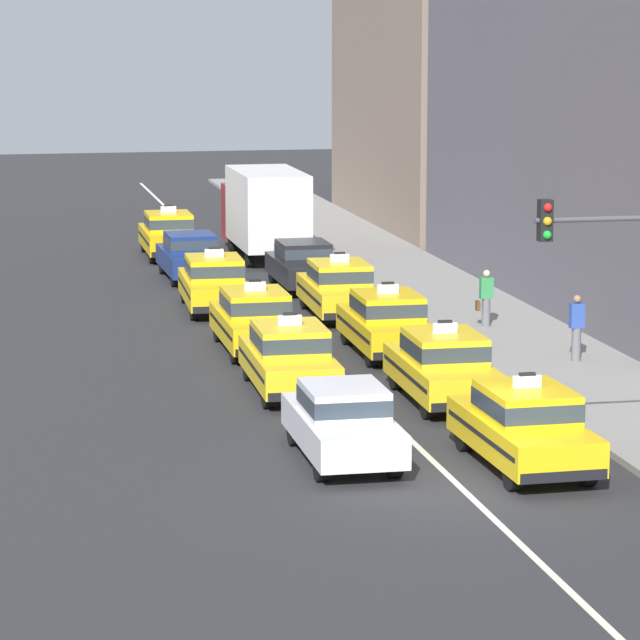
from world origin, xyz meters
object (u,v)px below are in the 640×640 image
taxi_left_third (255,319)px  taxi_right_third (387,322)px  taxi_left_sixth (168,234)px  pedestrian_trailing (577,328)px  box_truck_right_sixth (264,209)px  traffic_light_pole (628,292)px  taxi_left_second (289,357)px  taxi_right_fourth (339,288)px  sedan_left_nearest (343,420)px  taxi_right_second (443,366)px  pedestrian_mid_block (486,298)px  sedan_left_fifth (190,255)px  taxi_right_nearest (524,425)px  sedan_right_fifth (303,264)px  taxi_left_fourth (214,282)px

taxi_left_third → taxi_right_third: size_ratio=1.00×
taxi_left_sixth → taxi_right_third: 19.57m
taxi_right_third → taxi_left_third: bearing=161.7°
taxi_left_sixth → pedestrian_trailing: size_ratio=2.69×
box_truck_right_sixth → traffic_light_pole: bearing=-87.8°
taxi_left_second → taxi_right_fourth: (3.35, 9.81, 0.00)m
taxi_left_third → sedan_left_nearest: bearing=-90.7°
taxi_left_sixth → taxi_right_third: (3.49, -19.25, 0.00)m
taxi_right_second → pedestrian_mid_block: taxi_right_second is taller
taxi_left_third → sedan_left_fifth: 12.72m
pedestrian_mid_block → taxi_left_third: bearing=-167.5°
box_truck_right_sixth → pedestrian_trailing: 21.48m
taxi_right_nearest → box_truck_right_sixth: box_truck_right_sixth is taller
taxi_right_nearest → taxi_right_third: same height
taxi_left_second → taxi_right_second: same height
sedan_left_nearest → taxi_right_second: taxi_right_second is taller
taxi_right_second → taxi_right_third: bearing=89.3°
taxi_left_third → taxi_right_nearest: (3.26, -12.77, 0.00)m
taxi_left_third → traffic_light_pole: 15.74m
taxi_left_second → box_truck_right_sixth: size_ratio=0.66×
taxi_right_third → pedestrian_trailing: taxi_right_third is taller
pedestrian_trailing → taxi_right_third: bearing=150.3°
taxi_left_third → taxi_right_nearest: size_ratio=0.99×
sedan_right_fifth → pedestrian_trailing: bearing=-71.8°
taxi_left_second → sedan_right_fifth: size_ratio=1.07×
taxi_right_fourth → traffic_light_pole: traffic_light_pole is taller
taxi_left_third → sedan_right_fifth: 10.44m
sedan_left_fifth → taxi_right_fourth: 8.74m
taxi_left_third → taxi_left_fourth: size_ratio=0.99×
pedestrian_mid_block → box_truck_right_sixth: bearing=102.7°
taxi_left_sixth → pedestrian_mid_block: (7.02, -16.62, 0.08)m
taxi_left_fourth → pedestrian_trailing: (7.85, -10.06, 0.14)m
taxi_right_third → sedan_left_nearest: bearing=-108.5°
taxi_right_second → pedestrian_trailing: (4.43, 3.27, 0.14)m
taxi_left_fourth → sedan_right_fifth: bearing=45.3°
taxi_left_sixth → taxi_left_fourth: bearing=-90.0°
sedan_left_nearest → taxi_right_second: (3.40, 4.66, 0.03)m
taxi_right_second → pedestrian_trailing: 5.51m
taxi_left_fourth → taxi_right_third: (3.49, -7.58, 0.00)m
taxi_left_fourth → sedan_left_fifth: size_ratio=1.07×
taxi_right_third → sedan_right_fifth: (-0.08, 11.02, -0.03)m
pedestrian_mid_block → traffic_light_pole: bearing=-98.2°
taxi_left_second → pedestrian_mid_block: bearing=44.0°
sedan_left_fifth → taxi_right_third: (3.40, -13.83, 0.03)m
taxi_left_third → taxi_right_second: bearing=-64.5°
taxi_left_second → traffic_light_pole: (4.56, -9.64, 2.94)m
pedestrian_mid_block → traffic_light_pole: size_ratio=0.29×
taxi_left_fourth → taxi_right_fourth: same height
sedan_left_fifth → taxi_right_second: 19.86m
taxi_left_fourth → sedan_left_fifth: bearing=89.2°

